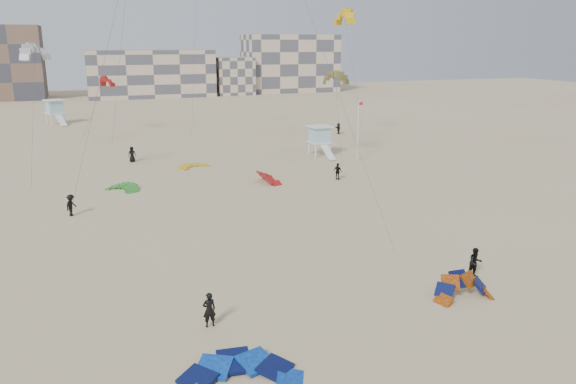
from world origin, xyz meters
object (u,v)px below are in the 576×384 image
object	(u,v)px
kite_ground_orange	(463,298)
kitesurfer_main	(209,310)
kite_ground_blue	(238,380)

from	to	relation	value
kite_ground_orange	kitesurfer_main	bearing A→B (deg)	175.22
kite_ground_orange	kite_ground_blue	bearing A→B (deg)	-164.59
kite_ground_blue	kitesurfer_main	size ratio (longest dim) A/B	2.77
kite_ground_orange	kitesurfer_main	xyz separation A→B (m)	(-14.19, 1.59, 0.93)
kite_ground_blue	kitesurfer_main	world-z (taller)	kitesurfer_main
kite_ground_orange	kitesurfer_main	size ratio (longest dim) A/B	1.83
kitesurfer_main	kite_ground_orange	bearing A→B (deg)	169.24
kite_ground_orange	kitesurfer_main	world-z (taller)	kitesurfer_main
kitesurfer_main	kite_ground_blue	bearing A→B (deg)	87.43
kite_ground_blue	kite_ground_orange	bearing A→B (deg)	19.51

